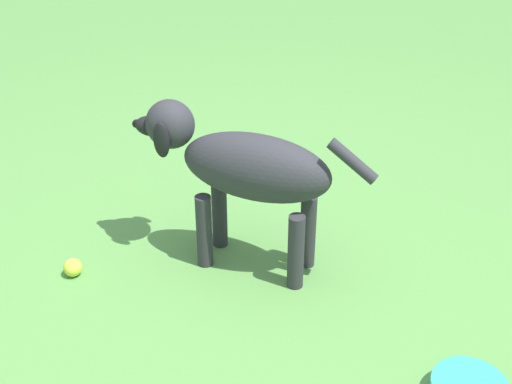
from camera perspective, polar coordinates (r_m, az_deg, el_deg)
ground at (r=2.31m, az=-1.43°, el=-10.17°), size 14.00×14.00×0.00m
dog at (r=2.33m, az=-1.18°, el=2.07°), size 0.52×0.76×0.59m
tennis_ball_1 at (r=2.54m, az=-14.94°, el=-6.06°), size 0.07×0.07×0.07m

